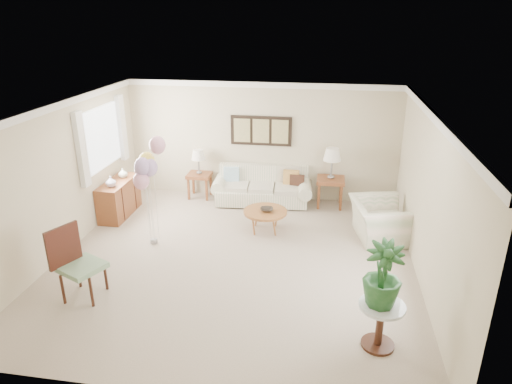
% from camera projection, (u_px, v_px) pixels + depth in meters
% --- Properties ---
extents(ground_plane, '(6.00, 6.00, 0.00)m').
position_uv_depth(ground_plane, '(235.00, 261.00, 7.82)').
color(ground_plane, '#B3A08C').
extents(room_shell, '(6.04, 6.04, 2.60)m').
position_uv_depth(room_shell, '(228.00, 169.00, 7.32)').
color(room_shell, beige).
rests_on(room_shell, ground).
extents(wall_art_triptych, '(1.35, 0.06, 0.65)m').
position_uv_depth(wall_art_triptych, '(261.00, 131.00, 9.97)').
color(wall_art_triptych, black).
rests_on(wall_art_triptych, ground).
extents(sofa, '(2.24, 0.96, 0.81)m').
position_uv_depth(sofa, '(262.00, 189.00, 10.11)').
color(sofa, '#F2E0C9').
rests_on(sofa, ground).
extents(end_table_left, '(0.52, 0.48, 0.57)m').
position_uv_depth(end_table_left, '(199.00, 177.00, 10.34)').
color(end_table_left, brown).
rests_on(end_table_left, ground).
extents(end_table_right, '(0.59, 0.54, 0.64)m').
position_uv_depth(end_table_right, '(331.00, 183.00, 9.84)').
color(end_table_right, brown).
rests_on(end_table_right, ground).
extents(lamp_left, '(0.32, 0.32, 0.56)m').
position_uv_depth(lamp_left, '(198.00, 155.00, 10.15)').
color(lamp_left, gray).
rests_on(lamp_left, end_table_left).
extents(lamp_right, '(0.38, 0.38, 0.67)m').
position_uv_depth(lamp_right, '(332.00, 155.00, 9.61)').
color(lamp_right, gray).
rests_on(lamp_right, end_table_right).
extents(coffee_table, '(0.84, 0.84, 0.43)m').
position_uv_depth(coffee_table, '(265.00, 212.00, 8.75)').
color(coffee_table, '#9A4C2A').
rests_on(coffee_table, ground).
extents(decor_bowl, '(0.28, 0.28, 0.06)m').
position_uv_depth(decor_bowl, '(267.00, 210.00, 8.70)').
color(decor_bowl, '#2B231C').
rests_on(decor_bowl, coffee_table).
extents(armchair, '(1.17, 1.28, 0.72)m').
position_uv_depth(armchair, '(379.00, 220.00, 8.49)').
color(armchair, '#F2E0C9').
rests_on(armchair, ground).
extents(side_table, '(0.57, 0.57, 0.62)m').
position_uv_depth(side_table, '(381.00, 315.00, 5.65)').
color(side_table, silver).
rests_on(side_table, ground).
extents(potted_plant, '(0.48, 0.48, 0.84)m').
position_uv_depth(potted_plant, '(383.00, 275.00, 5.45)').
color(potted_plant, '#16491B').
rests_on(potted_plant, side_table).
extents(accent_chair, '(0.74, 0.73, 1.13)m').
position_uv_depth(accent_chair, '(76.00, 261.00, 6.64)').
color(accent_chair, gray).
rests_on(accent_chair, ground).
extents(credenza, '(0.46, 1.20, 0.74)m').
position_uv_depth(credenza, '(119.00, 198.00, 9.47)').
color(credenza, brown).
rests_on(credenza, ground).
extents(vase_white, '(0.26, 0.26, 0.21)m').
position_uv_depth(vase_white, '(111.00, 182.00, 9.01)').
color(vase_white, silver).
rests_on(vase_white, credenza).
extents(vase_sage, '(0.19, 0.19, 0.20)m').
position_uv_depth(vase_sage, '(123.00, 173.00, 9.53)').
color(vase_sage, silver).
rests_on(vase_sage, credenza).
extents(balloon_cluster, '(0.55, 0.47, 2.02)m').
position_uv_depth(balloon_cluster, '(147.00, 166.00, 7.84)').
color(balloon_cluster, gray).
rests_on(balloon_cluster, ground).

